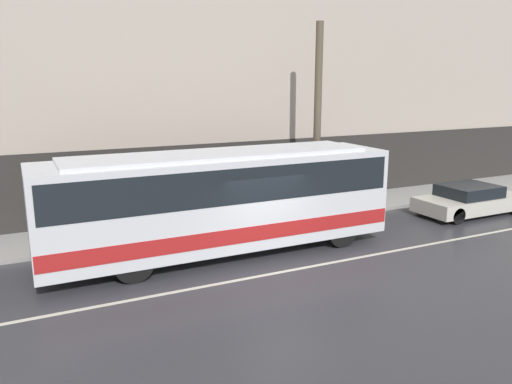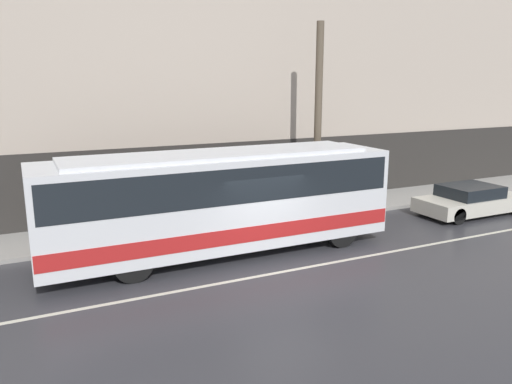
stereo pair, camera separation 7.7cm
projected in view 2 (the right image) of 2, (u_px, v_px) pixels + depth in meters
ground_plane at (281, 272)px, 13.80m from camera, size 60.00×60.00×0.00m
sidewalk at (211, 222)px, 18.54m from camera, size 60.00×2.81×0.13m
building_facade at (194, 54)px, 18.58m from camera, size 60.00×0.35×12.70m
lane_stripe at (281, 272)px, 13.80m from camera, size 54.00×0.14×0.01m
transit_bus at (220, 197)px, 14.95m from camera, size 10.61×2.49×3.13m
sedan_white_front at (471, 200)px, 19.70m from camera, size 4.47×1.90×1.18m
utility_pole_near at (318, 121)px, 18.72m from camera, size 0.28×0.28×7.16m
pedestrian_waiting at (89, 220)px, 15.96m from camera, size 0.36×0.36×1.52m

